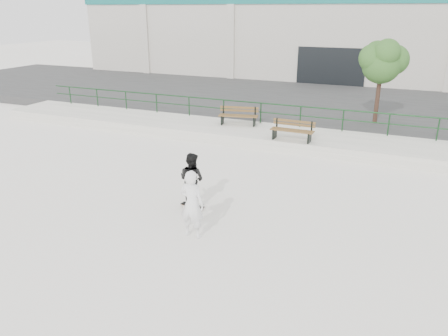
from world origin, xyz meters
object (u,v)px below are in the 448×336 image
at_px(bench_right, 292,130).
at_px(seated_skater, 192,204).
at_px(standing_skater, 192,180).
at_px(skateboard, 192,206).
at_px(bench_left, 239,116).
at_px(tree, 383,60).

bearing_deg(bench_right, seated_skater, -91.93).
distance_m(standing_skater, seated_skater, 1.82).
bearing_deg(bench_right, skateboard, -99.51).
height_order(bench_right, seated_skater, seated_skater).
relative_size(skateboard, seated_skater, 0.42).
distance_m(bench_left, standing_skater, 8.68).
xyz_separation_m(bench_right, standing_skater, (-1.34, -6.90, 0.03)).
height_order(bench_right, skateboard, bench_right).
height_order(tree, skateboard, tree).
height_order(skateboard, standing_skater, standing_skater).
relative_size(bench_right, skateboard, 2.36).
distance_m(bench_right, skateboard, 7.08).
height_order(bench_left, bench_right, bench_left).
bearing_deg(skateboard, bench_left, 109.00).
relative_size(tree, skateboard, 5.12).
xyz_separation_m(bench_left, tree, (6.17, 3.03, 2.63)).
relative_size(skateboard, standing_skater, 0.47).
bearing_deg(bench_left, seated_skater, -87.51).
bearing_deg(seated_skater, skateboard, -61.85).
xyz_separation_m(bench_left, skateboard, (1.78, -8.50, -0.86)).
bearing_deg(seated_skater, standing_skater, -61.85).
bearing_deg(bench_right, tree, 58.12).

